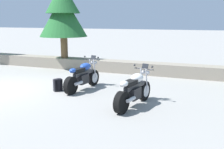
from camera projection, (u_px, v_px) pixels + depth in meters
name	position (u px, v px, depth m)	size (l,w,h in m)	color
stone_wall	(65.00, 63.00, 14.02)	(36.00, 0.80, 0.55)	gray
motorcycle_blue_near_left	(83.00, 77.00, 9.66)	(0.67, 2.06, 1.18)	black
motorcycle_white_centre	(134.00, 90.00, 7.79)	(0.73, 2.05, 1.18)	black
rider_backpack	(58.00, 84.00, 9.50)	(0.35, 0.35, 0.47)	black
pine_tree_mid_left	(63.00, 11.00, 13.37)	(2.43, 2.43, 3.81)	brown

